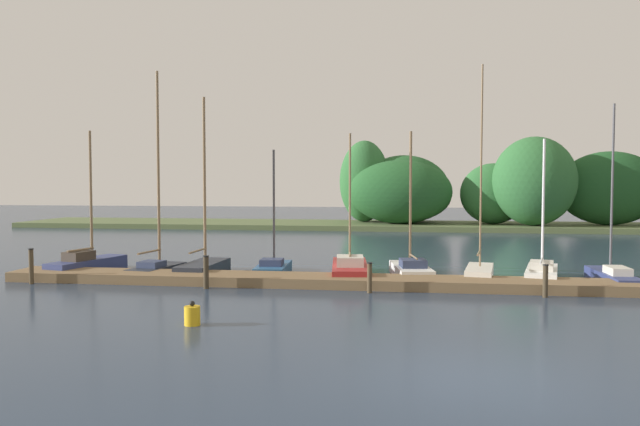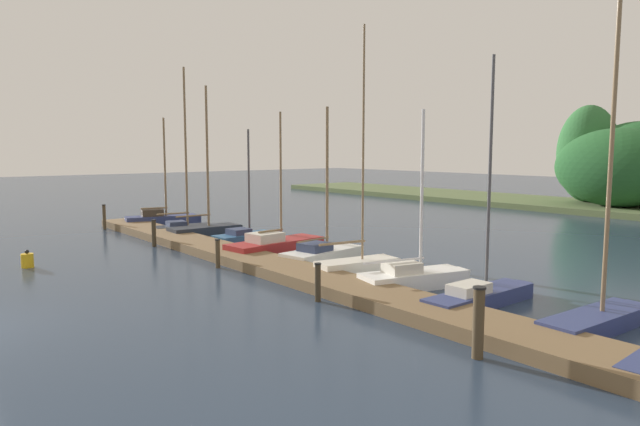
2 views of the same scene
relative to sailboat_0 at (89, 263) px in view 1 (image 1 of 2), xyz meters
The scene contains 17 objects.
ground 18.34m from the sailboat_0, 39.44° to the right, with size 160.00×160.00×0.00m, color #28384C.
dock_pier 14.27m from the sailboat_0, ahead, with size 32.00×1.80×0.35m.
far_shore 33.56m from the sailboat_0, 52.82° to the left, with size 66.80×8.68×7.23m.
sailboat_0 is the anchor object (origin of this frame).
sailboat_1 3.03m from the sailboat_0, ahead, with size 1.52×3.18×8.12m.
sailboat_2 4.89m from the sailboat_0, ahead, with size 1.32×3.55×7.09m.
sailboat_3 7.63m from the sailboat_0, ahead, with size 1.32×3.14×5.01m.
sailboat_4 10.74m from the sailboat_0, ahead, with size 1.76×4.53×5.60m.
sailboat_5 13.10m from the sailboat_0, ahead, with size 1.77×3.71×5.68m.
sailboat_6 15.65m from the sailboat_0, ahead, with size 1.38×3.06×8.08m.
sailboat_7 17.93m from the sailboat_0, ahead, with size 1.83×3.64×5.31m.
sailboat_8 20.37m from the sailboat_0, ahead, with size 0.95×4.06×6.56m.
mooring_piling_0 3.01m from the sailboat_0, 101.67° to the right, with size 0.19×0.19×1.30m.
mooring_piling_1 6.72m from the sailboat_0, 26.43° to the right, with size 0.21×0.21×1.16m.
mooring_piling_2 12.07m from the sailboat_0, 14.41° to the right, with size 0.19×0.19×1.03m.
mooring_piling_3 17.59m from the sailboat_0, ahead, with size 0.19×0.19×1.07m.
channel_buoy_0 11.07m from the sailboat_0, 47.89° to the right, with size 0.41×0.41×0.63m.
Camera 1 is at (-1.29, -11.33, 3.68)m, focal length 33.77 mm.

